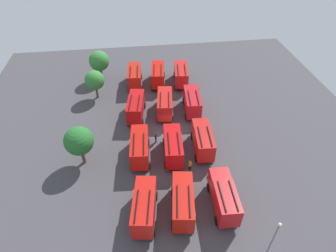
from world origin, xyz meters
The scene contains 23 objects.
ground_plane centered at (0.00, 0.00, 0.00)m, with size 66.81×66.81×0.00m, color #423F44.
fire_truck_0 centered at (-14.84, -4.91, 2.15)m, with size 7.30×3.01×3.88m.
fire_truck_1 centered at (-4.63, -4.63, 2.15)m, with size 7.35×3.16×3.88m.
fire_truck_2 centered at (5.14, -4.94, 2.15)m, with size 7.38×3.25×3.88m.
fire_truck_3 centered at (14.72, -4.57, 2.15)m, with size 7.44×3.44×3.88m.
fire_truck_4 centered at (-14.87, 0.17, 2.15)m, with size 7.48×3.60×3.88m.
fire_truck_5 centered at (-5.35, -0.03, 2.15)m, with size 7.36×3.18×3.88m.
fire_truck_6 centered at (5.20, -0.12, 2.15)m, with size 7.45×3.47×3.88m.
fire_truck_7 centered at (15.20, 0.04, 2.15)m, with size 7.43×3.42×3.88m.
fire_truck_8 centered at (-14.96, 4.80, 2.15)m, with size 7.49×3.63×3.88m.
fire_truck_9 centered at (-4.92, 4.80, 2.15)m, with size 7.35×3.16×3.88m.
fire_truck_10 centered at (4.98, 4.91, 2.15)m, with size 7.47×3.57×3.88m.
fire_truck_11 centered at (15.18, 4.71, 2.15)m, with size 7.32×3.06×3.88m.
firefighter_0 centered at (19.70, -6.37, 0.93)m, with size 0.47×0.35×1.67m.
firefighter_1 centered at (-2.02, 2.18, 1.00)m, with size 0.46×0.32×1.78m.
firefighter_2 centered at (0.34, 0.50, 0.90)m, with size 0.47×0.46×1.63m.
firefighter_3 centered at (-8.28, -2.04, 0.93)m, with size 0.43×0.48×1.67m.
tree_0 centered at (-4.88, 13.00, 4.26)m, with size 4.09×4.09×6.34m.
tree_1 centered at (11.84, 12.03, 3.75)m, with size 3.59×3.59×5.57m.
tree_2 centered at (18.43, 11.49, 4.19)m, with size 4.02×4.02×6.23m.
traffic_cone_0 centered at (-9.84, -4.43, 0.36)m, with size 0.51×0.51×0.73m, color #F2600C.
traffic_cone_1 centered at (11.76, -7.75, 0.29)m, with size 0.41×0.41×0.59m, color #F2600C.
lamppost centered at (-21.23, -8.25, 3.52)m, with size 0.36×0.36×5.94m.
Camera 1 is at (-34.43, 4.54, 31.03)m, focal length 30.27 mm.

